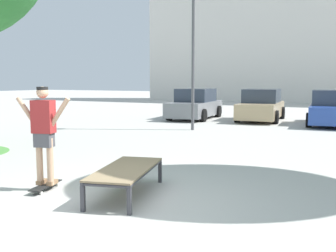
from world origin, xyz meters
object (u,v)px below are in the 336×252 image
Objects in this scene: car_blue at (332,109)px; skate_box at (126,171)px; skateboard at (46,186)px; car_grey at (195,105)px; light_post at (193,29)px; skater at (44,129)px; car_tan at (261,106)px.

skate_box is at bearing -98.88° from car_blue.
car_grey is at bearing 102.45° from skateboard.
car_blue is 7.06m from light_post.
skateboard is (-1.42, -0.38, -0.34)m from skate_box.
skateboard is 9.76m from light_post.
skater is at bearing 104.72° from skateboard.
car_blue reaches higher than skate_box.
skateboard is 13.73m from car_blue.
car_blue is (3.43, 13.28, -0.38)m from skater.
skater is 0.29× the size of light_post.
car_tan reaches higher than skateboard.
car_tan is at bearing 94.94° from skate_box.
skateboard is 13.58m from car_grey.
skateboard is 0.19× the size of car_blue.
car_tan is (0.25, 13.84, -0.38)m from skater.
skater is 13.57m from car_grey.
car_tan is at bearing 10.56° from car_grey.
skater is (-1.42, -0.37, 0.66)m from skate_box.
light_post is (-4.59, -4.34, 3.13)m from car_blue.
skate_box is 9.57m from light_post.
car_grey is at bearing 108.64° from skate_box.
car_tan is at bearing 73.89° from light_post.
light_post is at bearing 97.41° from skateboard.
skater reaches higher than skate_box.
skateboard is 0.19× the size of car_tan.
car_grey is 1.00× the size of car_blue.
light_post is at bearing -136.60° from car_blue.
light_post is (-2.58, 8.56, 3.41)m from skate_box.
car_tan is (-1.16, 13.46, 0.28)m from skate_box.
skate_box reaches higher than skateboard.
skate_box is 13.58m from car_grey.
car_grey is at bearing 112.25° from light_post.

